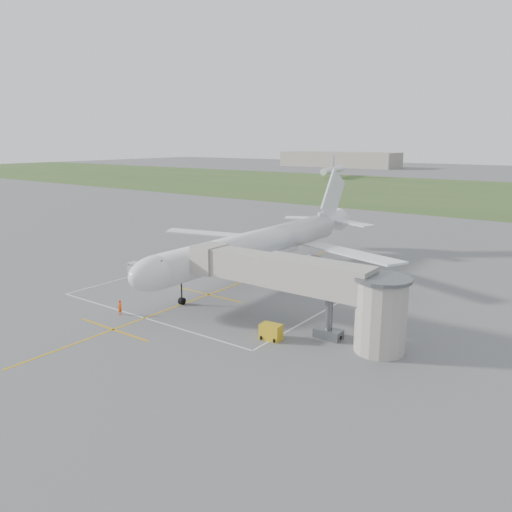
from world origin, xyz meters
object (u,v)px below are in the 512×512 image
Objects in this scene: baggage_cart at (138,269)px; ramp_worker_nose at (120,307)px; gpu_unit at (271,332)px; ramp_worker_wing at (222,258)px; jet_bridge at (308,285)px; airliner at (261,244)px.

baggage_cart is 1.69× the size of ramp_worker_nose.
gpu_unit is at bearing -25.95° from baggage_cart.
gpu_unit is 1.12× the size of ramp_worker_wing.
ramp_worker_nose is (10.73, -11.76, -0.09)m from baggage_cart.
jet_bridge is 5.59m from gpu_unit.
jet_bridge is at bearing -18.63° from baggage_cart.
gpu_unit is 1.30× the size of ramp_worker_nose.
ramp_worker_nose is (-2.89, -21.58, -3.59)m from airliner.
gpu_unit is at bearing 168.55° from ramp_worker_wing.
baggage_cart reaches higher than gpu_unit.
airliner is 17.16m from baggage_cart.
baggage_cart is at bearing 171.41° from jet_bridge.
ramp_worker_nose is at bearing -97.63° from airliner.
jet_bridge is at bearing 176.02° from ramp_worker_wing.
jet_bridge is 14.58× the size of ramp_worker_nose.
ramp_worker_wing is (-5.71, 23.56, 0.12)m from ramp_worker_nose.
baggage_cart is 12.82m from ramp_worker_wing.
gpu_unit is (-1.89, -3.39, -4.02)m from jet_bridge.
baggage_cart reaches higher than ramp_worker_nose.
ramp_worker_wing is (5.02, 11.80, 0.04)m from baggage_cart.
airliner is 22.71m from gpu_unit.
baggage_cart is at bearing 158.01° from gpu_unit.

